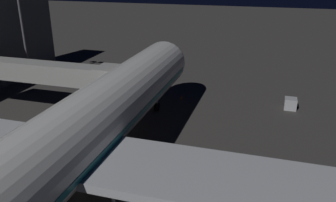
# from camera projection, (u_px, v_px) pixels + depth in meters

# --- Properties ---
(ground_plane) EXTENTS (320.00, 320.00, 0.00)m
(ground_plane) POSITION_uv_depth(u_px,v_px,m) (105.00, 172.00, 34.08)
(ground_plane) COLOR #383533
(airliner_at_gate) EXTENTS (54.57, 62.66, 19.49)m
(airliner_at_gate) POSITION_uv_depth(u_px,v_px,m) (51.00, 158.00, 24.97)
(airliner_at_gate) COLOR silver
(airliner_at_gate) RESTS_ON ground_plane
(jet_bridge) EXTENTS (22.87, 3.40, 7.66)m
(jet_bridge) POSITION_uv_depth(u_px,v_px,m) (53.00, 73.00, 44.52)
(jet_bridge) COLOR #9E9E99
(jet_bridge) RESTS_ON ground_plane
(apron_floodlight_mast) EXTENTS (2.90, 0.50, 15.95)m
(apron_floodlight_mast) POSITION_uv_depth(u_px,v_px,m) (23.00, 29.00, 57.16)
(apron_floodlight_mast) COLOR #59595E
(apron_floodlight_mast) RESTS_ON ground_plane
(baggage_container_near_belt) EXTENTS (1.68, 1.73, 1.62)m
(baggage_container_near_belt) POSITION_uv_depth(u_px,v_px,m) (290.00, 104.00, 48.90)
(baggage_container_near_belt) COLOR #B7BABF
(baggage_container_near_belt) RESTS_ON ground_plane
(traffic_cone_nose_port) EXTENTS (0.36, 0.36, 0.55)m
(traffic_cone_nose_port) POSITION_uv_depth(u_px,v_px,m) (182.00, 97.00, 52.83)
(traffic_cone_nose_port) COLOR orange
(traffic_cone_nose_port) RESTS_ON ground_plane
(traffic_cone_nose_starboard) EXTENTS (0.36, 0.36, 0.55)m
(traffic_cone_nose_starboard) POSITION_uv_depth(u_px,v_px,m) (155.00, 94.00, 54.01)
(traffic_cone_nose_starboard) COLOR orange
(traffic_cone_nose_starboard) RESTS_ON ground_plane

